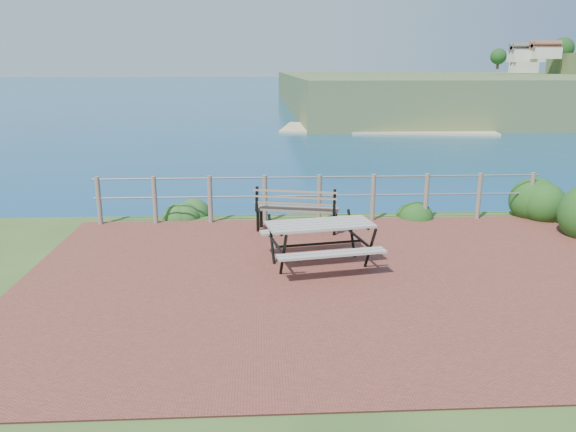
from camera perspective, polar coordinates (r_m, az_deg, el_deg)
The scene contains 8 objects.
ground at distance 8.88m, azimuth 5.45°, elevation -6.38°, with size 10.00×7.00×0.12m, color brown.
ocean at distance 208.20m, azimuth -2.75°, elevation 14.12°, with size 1200.00×1200.00×0.00m, color #145379.
safety_railing at distance 11.89m, azimuth 3.19°, elevation 2.09°, with size 9.40×0.10×1.00m.
picnic_table at distance 9.24m, azimuth 3.23°, elevation -2.40°, with size 1.82×1.47×0.73m.
park_bench at distance 11.12m, azimuth 0.92°, elevation 1.42°, with size 1.70×0.77×0.93m.
shrub_right_edge at distance 13.63m, azimuth 23.95°, elevation -0.00°, with size 1.07×1.07×1.53m, color #193D13.
shrub_lip_west at distance 12.77m, azimuth -10.59°, elevation 0.12°, with size 0.77×0.77×0.52m, color #2B551F.
shrub_lip_east at distance 12.80m, azimuth 11.80°, elevation 0.08°, with size 0.80×0.80×0.55m, color #193D13.
Camera 1 is at (-1.27, -8.17, 3.23)m, focal length 35.00 mm.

